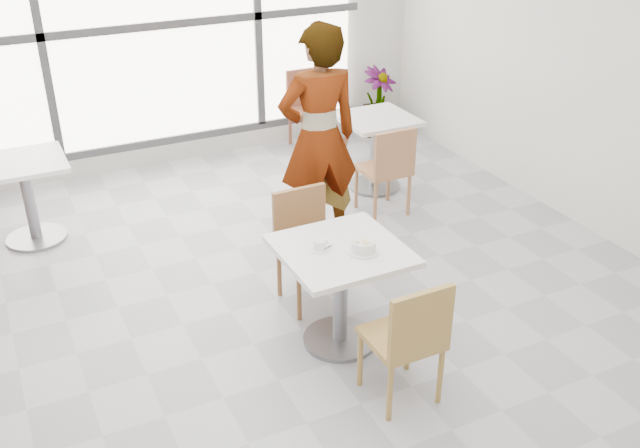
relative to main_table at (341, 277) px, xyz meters
name	(u,v)px	position (x,y,z in m)	size (l,w,h in m)	color
floor	(302,330)	(-0.19, 0.24, -0.52)	(7.00, 7.00, 0.00)	#9E9EA5
wall_back	(153,24)	(-0.19, 3.74, 0.98)	(6.00, 6.00, 0.00)	silver
window	(155,25)	(-0.19, 3.67, 0.98)	(4.60, 0.07, 2.52)	white
main_table	(341,277)	(0.00, 0.00, 0.00)	(0.80, 0.80, 0.75)	white
chair_near	(409,336)	(0.08, -0.73, -0.02)	(0.42, 0.42, 0.87)	#A37C3E
chair_far	(306,239)	(0.04, 0.63, -0.02)	(0.42, 0.42, 0.87)	brown
oatmeal_bowl	(363,246)	(0.11, -0.11, 0.27)	(0.21, 0.21, 0.09)	silver
coffee_cup	(320,245)	(-0.14, 0.05, 0.26)	(0.16, 0.13, 0.07)	white
person	(319,138)	(0.51, 1.38, 0.43)	(0.70, 0.46, 1.91)	black
bg_table_left	(27,189)	(-1.71, 2.51, -0.04)	(0.70, 0.70, 0.75)	white
bg_table_right	(376,142)	(1.52, 2.14, -0.04)	(0.70, 0.70, 0.75)	silver
bg_chair_right_near	(388,166)	(1.31, 1.55, -0.02)	(0.42, 0.42, 0.87)	#A16B44
bg_chair_right_far	(308,103)	(1.43, 3.52, -0.02)	(0.42, 0.42, 0.87)	brown
plant_right	(378,102)	(2.32, 3.44, -0.12)	(0.45, 0.45, 0.81)	#4A7431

